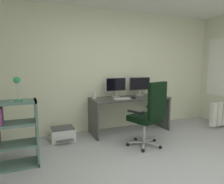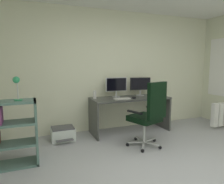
% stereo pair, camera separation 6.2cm
% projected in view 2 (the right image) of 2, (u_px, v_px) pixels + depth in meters
% --- Properties ---
extents(ground_plane, '(5.32, 4.78, 0.02)m').
position_uv_depth(ground_plane, '(182.00, 182.00, 2.64)').
color(ground_plane, '#ACAEB2').
rests_on(ground_plane, ground).
extents(wall_back, '(5.32, 0.10, 2.62)m').
position_uv_depth(wall_back, '(111.00, 71.00, 4.71)').
color(wall_back, silver).
rests_on(wall_back, ground).
extents(desk, '(1.67, 0.66, 0.75)m').
position_uv_depth(desk, '(130.00, 106.00, 4.51)').
color(desk, '#414340').
rests_on(desk, ground).
extents(monitor_main, '(0.48, 0.18, 0.42)m').
position_uv_depth(monitor_main, '(116.00, 85.00, 4.51)').
color(monitor_main, '#B2B5B7').
rests_on(monitor_main, desk).
extents(monitor_secondary, '(0.47, 0.18, 0.41)m').
position_uv_depth(monitor_secondary, '(140.00, 85.00, 4.73)').
color(monitor_secondary, '#B2B5B7').
rests_on(monitor_secondary, desk).
extents(keyboard, '(0.34, 0.14, 0.02)m').
position_uv_depth(keyboard, '(122.00, 99.00, 4.27)').
color(keyboard, silver).
rests_on(keyboard, desk).
extents(computer_mouse, '(0.08, 0.11, 0.03)m').
position_uv_depth(computer_mouse, '(134.00, 98.00, 4.36)').
color(computer_mouse, black).
rests_on(computer_mouse, desk).
extents(desktop_speaker, '(0.07, 0.07, 0.17)m').
position_uv_depth(desktop_speaker, '(95.00, 95.00, 4.31)').
color(desktop_speaker, silver).
rests_on(desktop_speaker, desk).
extents(office_chair, '(0.63, 0.68, 1.17)m').
position_uv_depth(office_chair, '(149.00, 113.00, 3.61)').
color(office_chair, '#B7BABC').
rests_on(office_chair, ground).
extents(bookshelf, '(0.73, 0.35, 0.95)m').
position_uv_depth(bookshelf, '(4.00, 135.00, 2.94)').
color(bookshelf, slate).
rests_on(bookshelf, ground).
extents(desk_lamp, '(0.11, 0.11, 0.34)m').
position_uv_depth(desk_lamp, '(17.00, 84.00, 2.92)').
color(desk_lamp, '#2C945F').
rests_on(desk_lamp, bookshelf).
extents(printer, '(0.44, 0.44, 0.26)m').
position_uv_depth(printer, '(63.00, 134.00, 4.04)').
color(printer, silver).
rests_on(printer, ground).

